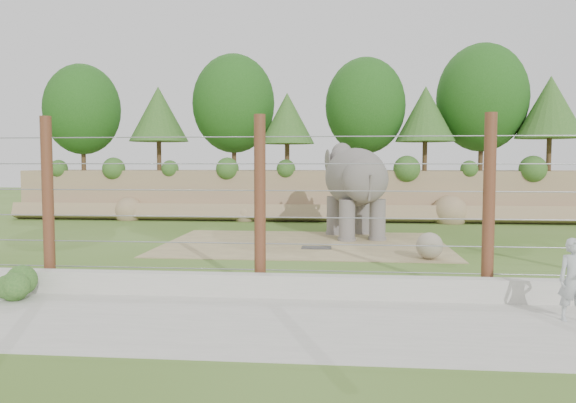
# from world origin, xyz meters

# --- Properties ---
(ground) EXTENTS (90.00, 90.00, 0.00)m
(ground) POSITION_xyz_m (0.00, 0.00, 0.00)
(ground) COLOR #40641C
(ground) RESTS_ON ground
(back_embankment) EXTENTS (30.00, 5.52, 8.77)m
(back_embankment) POSITION_xyz_m (0.59, 12.68, 3.97)
(back_embankment) COLOR #967C60
(back_embankment) RESTS_ON ground
(dirt_patch) EXTENTS (10.00, 7.00, 0.02)m
(dirt_patch) POSITION_xyz_m (0.50, 3.00, 0.01)
(dirt_patch) COLOR #8D7A55
(dirt_patch) RESTS_ON ground
(drain_grate) EXTENTS (1.00, 0.60, 0.03)m
(drain_grate) POSITION_xyz_m (0.98, 1.99, 0.04)
(drain_grate) COLOR #262628
(drain_grate) RESTS_ON dirt_patch
(elephant) EXTENTS (3.04, 4.86, 3.65)m
(elephant) POSITION_xyz_m (2.34, 4.99, 1.83)
(elephant) COLOR #69625D
(elephant) RESTS_ON ground
(stone_ball) EXTENTS (0.80, 0.80, 0.80)m
(stone_ball) POSITION_xyz_m (4.47, 0.13, 0.42)
(stone_ball) COLOR gray
(stone_ball) RESTS_ON dirt_patch
(retaining_wall) EXTENTS (26.00, 0.35, 0.50)m
(retaining_wall) POSITION_xyz_m (0.00, -5.00, 0.25)
(retaining_wall) COLOR #B3B2A7
(retaining_wall) RESTS_ON ground
(walkway) EXTENTS (26.00, 4.00, 0.01)m
(walkway) POSITION_xyz_m (0.00, -7.00, 0.01)
(walkway) COLOR #B3B2A7
(walkway) RESTS_ON ground
(barrier_fence) EXTENTS (20.26, 0.26, 4.00)m
(barrier_fence) POSITION_xyz_m (0.00, -4.50, 2.00)
(barrier_fence) COLOR #5E2B1B
(barrier_fence) RESTS_ON ground
(walkway_shrub) EXTENTS (0.67, 0.67, 0.67)m
(walkway_shrub) POSITION_xyz_m (-5.06, -5.80, 0.35)
(walkway_shrub) COLOR #285820
(walkway_shrub) RESTS_ON walkway
(zookeeper) EXTENTS (0.57, 0.38, 1.54)m
(zookeeper) POSITION_xyz_m (6.09, -6.32, 0.78)
(zookeeper) COLOR silver
(zookeeper) RESTS_ON walkway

